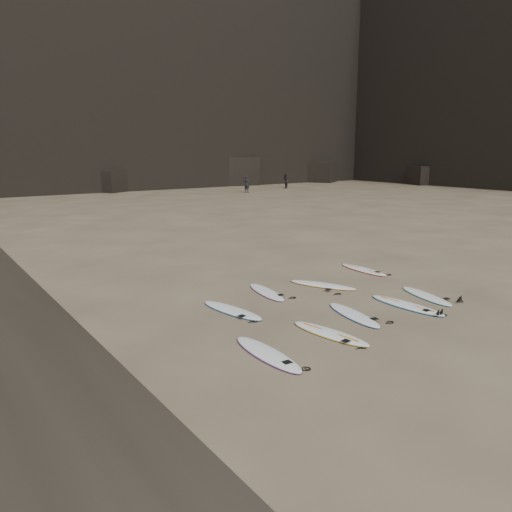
{
  "coord_description": "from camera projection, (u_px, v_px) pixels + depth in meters",
  "views": [
    {
      "loc": [
        -10.46,
        -9.38,
        4.64
      ],
      "look_at": [
        -2.07,
        2.54,
        1.5
      ],
      "focal_mm": 35.0,
      "sensor_mm": 36.0,
      "label": 1
    }
  ],
  "objects": [
    {
      "name": "ground",
      "position": [
        365.0,
        313.0,
        14.36
      ],
      "size": [
        240.0,
        240.0,
        0.0
      ],
      "primitive_type": "plane",
      "color": "#897559",
      "rests_on": "ground"
    },
    {
      "name": "headland",
      "position": [
        213.0,
        15.0,
        62.34
      ],
      "size": [
        170.0,
        101.0,
        63.47
      ],
      "color": "black",
      "rests_on": "ground"
    },
    {
      "name": "surfboard_0",
      "position": [
        267.0,
        353.0,
        11.44
      ],
      "size": [
        0.68,
        2.5,
        0.09
      ],
      "primitive_type": "ellipsoid",
      "rotation": [
        0.0,
        0.0,
        -0.03
      ],
      "color": "white",
      "rests_on": "ground"
    },
    {
      "name": "surfboard_1",
      "position": [
        330.0,
        333.0,
        12.7
      ],
      "size": [
        0.91,
        2.44,
        0.09
      ],
      "primitive_type": "ellipsoid",
      "rotation": [
        0.0,
        0.0,
        0.14
      ],
      "color": "white",
      "rests_on": "ground"
    },
    {
      "name": "surfboard_2",
      "position": [
        354.0,
        315.0,
        14.13
      ],
      "size": [
        1.05,
        2.43,
        0.09
      ],
      "primitive_type": "ellipsoid",
      "rotation": [
        0.0,
        0.0,
        -0.21
      ],
      "color": "white",
      "rests_on": "ground"
    },
    {
      "name": "surfboard_3",
      "position": [
        407.0,
        305.0,
        14.98
      ],
      "size": [
        0.71,
        2.58,
        0.09
      ],
      "primitive_type": "ellipsoid",
      "rotation": [
        0.0,
        0.0,
        0.04
      ],
      "color": "white",
      "rests_on": "ground"
    },
    {
      "name": "surfboard_4",
      "position": [
        426.0,
        296.0,
        15.93
      ],
      "size": [
        1.12,
        2.36,
        0.08
      ],
      "primitive_type": "ellipsoid",
      "rotation": [
        0.0,
        0.0,
        -0.26
      ],
      "color": "white",
      "rests_on": "ground"
    },
    {
      "name": "surfboard_5",
      "position": [
        232.0,
        310.0,
        14.51
      ],
      "size": [
        0.96,
        2.49,
        0.09
      ],
      "primitive_type": "ellipsoid",
      "rotation": [
        0.0,
        0.0,
        0.16
      ],
      "color": "white",
      "rests_on": "ground"
    },
    {
      "name": "surfboard_6",
      "position": [
        266.0,
        292.0,
        16.37
      ],
      "size": [
        0.92,
        2.32,
        0.08
      ],
      "primitive_type": "ellipsoid",
      "rotation": [
        0.0,
        0.0,
        -0.17
      ],
      "color": "white",
      "rests_on": "ground"
    },
    {
      "name": "surfboard_7",
      "position": [
        323.0,
        285.0,
        17.21
      ],
      "size": [
        1.57,
        2.43,
        0.09
      ],
      "primitive_type": "ellipsoid",
      "rotation": [
        0.0,
        0.0,
        0.45
      ],
      "color": "white",
      "rests_on": "ground"
    },
    {
      "name": "surfboard_8",
      "position": [
        363.0,
        270.0,
        19.38
      ],
      "size": [
        0.69,
        2.41,
        0.09
      ],
      "primitive_type": "ellipsoid",
      "rotation": [
        0.0,
        0.0,
        -0.05
      ],
      "color": "white",
      "rests_on": "ground"
    },
    {
      "name": "person_a",
      "position": [
        247.0,
        184.0,
        53.62
      ],
      "size": [
        0.64,
        0.77,
        1.82
      ],
      "primitive_type": "imported",
      "rotation": [
        0.0,
        0.0,
        1.93
      ],
      "color": "black",
      "rests_on": "ground"
    },
    {
      "name": "person_b",
      "position": [
        286.0,
        181.0,
        59.2
      ],
      "size": [
        0.85,
        0.99,
        1.75
      ],
      "primitive_type": "imported",
      "rotation": [
        0.0,
        0.0,
        4.47
      ],
      "color": "black",
      "rests_on": "ground"
    }
  ]
}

